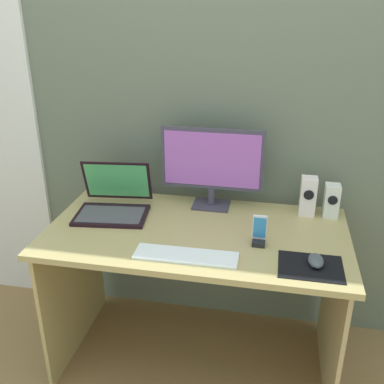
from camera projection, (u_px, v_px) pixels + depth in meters
ground_plane at (196, 357)px, 2.31m from camera, size 8.00×8.00×0.00m
wall_back at (213, 100)px, 2.19m from camera, size 6.00×0.04×2.50m
desk at (196, 260)px, 2.08m from camera, size 1.35×0.71×0.75m
monitor at (212, 164)px, 2.15m from camera, size 0.50×0.14×0.40m
speaker_right at (331, 201)px, 2.11m from camera, size 0.07×0.08×0.16m
speaker_near_monitor at (308, 196)px, 2.12m from camera, size 0.07×0.08×0.19m
laptop at (113, 203)px, 2.16m from camera, size 0.37×0.35×0.23m
keyboard_external at (187, 256)px, 1.80m from camera, size 0.42×0.12×0.01m
mousepad at (311, 267)px, 1.73m from camera, size 0.25×0.20×0.00m
mouse at (316, 261)px, 1.74m from camera, size 0.07×0.10×0.04m
phone_in_dock at (259, 234)px, 1.88m from camera, size 0.06×0.05×0.14m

